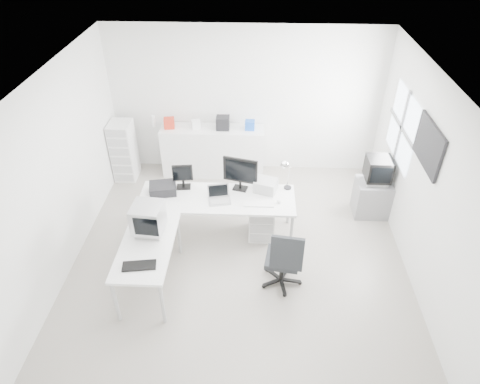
{
  "coord_description": "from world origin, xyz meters",
  "views": [
    {
      "loc": [
        0.22,
        -4.88,
        4.67
      ],
      "look_at": [
        0.0,
        0.2,
        1.0
      ],
      "focal_mm": 32.0,
      "sensor_mm": 36.0,
      "label": 1
    }
  ],
  "objects_px": {
    "laser_printer": "(266,185)",
    "filing_cabinet": "(124,151)",
    "main_desk": "(218,216)",
    "laptop": "(219,195)",
    "inkjet_printer": "(163,189)",
    "office_chair": "(283,256)",
    "crt_monitor": "(148,219)",
    "crt_tv": "(378,171)",
    "drawer_pedestal": "(261,219)",
    "lcd_monitor_small": "(183,177)",
    "lcd_monitor_large": "(240,174)",
    "sideboard": "(213,151)",
    "side_desk": "(150,265)",
    "tv_cabinet": "(372,198)"
  },
  "relations": [
    {
      "from": "office_chair",
      "to": "sideboard",
      "type": "bearing_deg",
      "value": 121.8
    },
    {
      "from": "lcd_monitor_small",
      "to": "office_chair",
      "type": "height_order",
      "value": "lcd_monitor_small"
    },
    {
      "from": "inkjet_printer",
      "to": "laser_printer",
      "type": "xyz_separation_m",
      "value": [
        1.6,
        0.12,
        0.02
      ]
    },
    {
      "from": "main_desk",
      "to": "drawer_pedestal",
      "type": "distance_m",
      "value": 0.71
    },
    {
      "from": "side_desk",
      "to": "lcd_monitor_large",
      "type": "bearing_deg",
      "value": 48.37
    },
    {
      "from": "office_chair",
      "to": "main_desk",
      "type": "bearing_deg",
      "value": 143.39
    },
    {
      "from": "drawer_pedestal",
      "to": "laptop",
      "type": "xyz_separation_m",
      "value": [
        -0.65,
        -0.15,
        0.57
      ]
    },
    {
      "from": "main_desk",
      "to": "crt_monitor",
      "type": "relative_size",
      "value": 5.13
    },
    {
      "from": "laptop",
      "to": "drawer_pedestal",
      "type": "bearing_deg",
      "value": 0.88
    },
    {
      "from": "office_chair",
      "to": "filing_cabinet",
      "type": "xyz_separation_m",
      "value": [
        -2.9,
        2.63,
        0.06
      ]
    },
    {
      "from": "main_desk",
      "to": "office_chair",
      "type": "relative_size",
      "value": 2.34
    },
    {
      "from": "laptop",
      "to": "laser_printer",
      "type": "height_order",
      "value": "laptop"
    },
    {
      "from": "side_desk",
      "to": "sideboard",
      "type": "bearing_deg",
      "value": 78.37
    },
    {
      "from": "side_desk",
      "to": "crt_monitor",
      "type": "xyz_separation_m",
      "value": [
        0.0,
        0.25,
        0.61
      ]
    },
    {
      "from": "crt_tv",
      "to": "crt_monitor",
      "type": "bearing_deg",
      "value": -155.82
    },
    {
      "from": "laser_printer",
      "to": "filing_cabinet",
      "type": "distance_m",
      "value": 3.03
    },
    {
      "from": "laptop",
      "to": "laser_printer",
      "type": "xyz_separation_m",
      "value": [
        0.7,
        0.32,
        -0.02
      ]
    },
    {
      "from": "tv_cabinet",
      "to": "crt_tv",
      "type": "xyz_separation_m",
      "value": [
        0.0,
        0.0,
        0.54
      ]
    },
    {
      "from": "main_desk",
      "to": "lcd_monitor_large",
      "type": "xyz_separation_m",
      "value": [
        0.35,
        0.25,
        0.66
      ]
    },
    {
      "from": "laptop",
      "to": "filing_cabinet",
      "type": "distance_m",
      "value": 2.64
    },
    {
      "from": "inkjet_printer",
      "to": "laptop",
      "type": "bearing_deg",
      "value": -24.02
    },
    {
      "from": "main_desk",
      "to": "sideboard",
      "type": "height_order",
      "value": "sideboard"
    },
    {
      "from": "drawer_pedestal",
      "to": "crt_monitor",
      "type": "xyz_separation_m",
      "value": [
        -1.55,
        -0.9,
        0.68
      ]
    },
    {
      "from": "crt_monitor",
      "to": "crt_tv",
      "type": "height_order",
      "value": "crt_monitor"
    },
    {
      "from": "crt_monitor",
      "to": "tv_cabinet",
      "type": "xyz_separation_m",
      "value": [
        3.43,
        1.54,
        -0.67
      ]
    },
    {
      "from": "lcd_monitor_large",
      "to": "filing_cabinet",
      "type": "xyz_separation_m",
      "value": [
        -2.27,
        1.39,
        -0.46
      ]
    },
    {
      "from": "drawer_pedestal",
      "to": "lcd_monitor_small",
      "type": "xyz_separation_m",
      "value": [
        -1.25,
        0.2,
        0.65
      ]
    },
    {
      "from": "drawer_pedestal",
      "to": "filing_cabinet",
      "type": "height_order",
      "value": "filing_cabinet"
    },
    {
      "from": "drawer_pedestal",
      "to": "filing_cabinet",
      "type": "bearing_deg",
      "value": 148.73
    },
    {
      "from": "inkjet_printer",
      "to": "crt_tv",
      "type": "relative_size",
      "value": 0.82
    },
    {
      "from": "drawer_pedestal",
      "to": "sideboard",
      "type": "distance_m",
      "value": 2.04
    },
    {
      "from": "tv_cabinet",
      "to": "sideboard",
      "type": "distance_m",
      "value": 3.06
    },
    {
      "from": "drawer_pedestal",
      "to": "lcd_monitor_large",
      "type": "bearing_deg",
      "value": 150.26
    },
    {
      "from": "office_chair",
      "to": "tv_cabinet",
      "type": "relative_size",
      "value": 1.61
    },
    {
      "from": "lcd_monitor_small",
      "to": "laptop",
      "type": "relative_size",
      "value": 1.08
    },
    {
      "from": "lcd_monitor_small",
      "to": "drawer_pedestal",
      "type": "bearing_deg",
      "value": -15.14
    },
    {
      "from": "drawer_pedestal",
      "to": "inkjet_printer",
      "type": "relative_size",
      "value": 1.47
    },
    {
      "from": "filing_cabinet",
      "to": "drawer_pedestal",
      "type": "bearing_deg",
      "value": -31.27
    },
    {
      "from": "side_desk",
      "to": "drawer_pedestal",
      "type": "xyz_separation_m",
      "value": [
        1.55,
        1.15,
        -0.08
      ]
    },
    {
      "from": "inkjet_printer",
      "to": "office_chair",
      "type": "bearing_deg",
      "value": -42.12
    },
    {
      "from": "laser_printer",
      "to": "sideboard",
      "type": "relative_size",
      "value": 0.17
    },
    {
      "from": "lcd_monitor_small",
      "to": "crt_tv",
      "type": "bearing_deg",
      "value": 1.98
    },
    {
      "from": "side_desk",
      "to": "inkjet_printer",
      "type": "relative_size",
      "value": 3.43
    },
    {
      "from": "main_desk",
      "to": "lcd_monitor_small",
      "type": "xyz_separation_m",
      "value": [
        -0.55,
        0.25,
        0.57
      ]
    },
    {
      "from": "side_desk",
      "to": "filing_cabinet",
      "type": "bearing_deg",
      "value": 111.25
    },
    {
      "from": "laser_printer",
      "to": "filing_cabinet",
      "type": "bearing_deg",
      "value": 169.49
    },
    {
      "from": "laser_printer",
      "to": "crt_tv",
      "type": "bearing_deg",
      "value": 31.94
    },
    {
      "from": "side_desk",
      "to": "inkjet_printer",
      "type": "height_order",
      "value": "inkjet_printer"
    },
    {
      "from": "laser_printer",
      "to": "crt_monitor",
      "type": "height_order",
      "value": "crt_monitor"
    },
    {
      "from": "main_desk",
      "to": "laptop",
      "type": "xyz_separation_m",
      "value": [
        0.05,
        -0.1,
        0.49
      ]
    }
  ]
}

